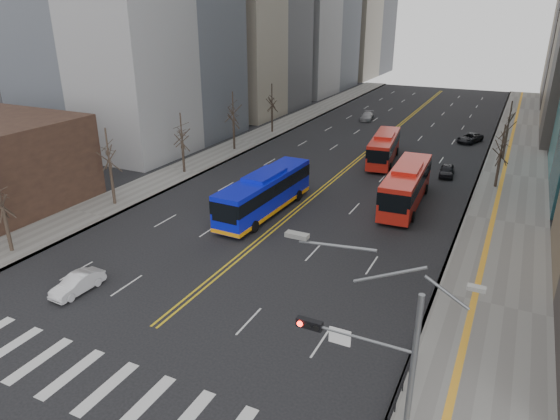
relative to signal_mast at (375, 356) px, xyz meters
name	(u,v)px	position (x,y,z in m)	size (l,w,h in m)	color
ground	(88,381)	(-13.77, -2.00, -4.86)	(220.00, 220.00, 0.00)	black
sidewalk_right	(513,175)	(3.73, 43.00, -4.78)	(7.00, 130.00, 0.15)	slate
sidewalk_left	(246,142)	(-30.27, 43.00, -4.78)	(5.00, 130.00, 0.15)	slate
crosswalk	(88,381)	(-13.77, -2.00, -4.85)	(26.70, 4.00, 0.01)	silver
centerline	(382,139)	(-13.77, 53.00, -4.85)	(0.55, 100.00, 0.01)	gold
signal_mast	(375,356)	(0.00, 0.00, 0.00)	(5.37, 0.37, 9.39)	slate
pedestrian_railing	(404,380)	(0.53, 4.00, -4.03)	(0.06, 6.06, 1.02)	black
street_trees	(272,130)	(-20.94, 32.55, 0.02)	(35.20, 47.20, 7.60)	#2D211B
blue_bus	(265,192)	(-16.10, 21.55, -2.87)	(3.32, 13.16, 3.78)	#0E17D2
red_bus_near	(406,184)	(-5.11, 28.98, -2.73)	(3.44, 12.26, 3.83)	red
red_bus_far	(384,146)	(-10.72, 42.04, -2.90)	(3.93, 11.28, 3.51)	red
car_white	(77,284)	(-20.74, 4.00, -4.24)	(1.30, 3.74, 1.23)	silver
car_dark_mid	(447,171)	(-2.93, 39.79, -4.22)	(1.51, 3.74, 1.28)	black
car_silver	(367,116)	(-19.59, 64.83, -4.20)	(1.83, 4.51, 1.31)	#A2A1A6
car_dark_far	(470,138)	(-2.44, 56.65, -4.22)	(2.11, 4.59, 1.27)	black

